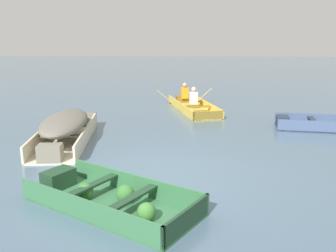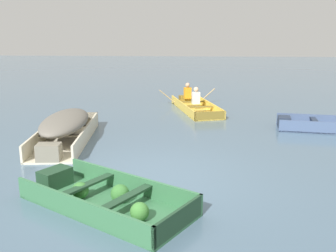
{
  "view_description": "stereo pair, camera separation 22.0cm",
  "coord_description": "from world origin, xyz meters",
  "px_view_note": "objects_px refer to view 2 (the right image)",
  "views": [
    {
      "loc": [
        0.57,
        -6.88,
        2.81
      ],
      "look_at": [
        0.04,
        2.97,
        0.35
      ],
      "focal_mm": 40.0,
      "sensor_mm": 36.0,
      "label": 1
    },
    {
      "loc": [
        0.79,
        -6.87,
        2.81
      ],
      "look_at": [
        0.04,
        2.97,
        0.35
      ],
      "focal_mm": 40.0,
      "sensor_mm": 36.0,
      "label": 2
    }
  ],
  "objects_px": {
    "skiff_slate_blue_near_moored": "(325,126)",
    "rowboat_yellow_with_crew": "(194,105)",
    "skiff_cream_mid_moored": "(65,126)",
    "dinghy_green_foreground": "(102,197)"
  },
  "relations": [
    {
      "from": "dinghy_green_foreground",
      "to": "rowboat_yellow_with_crew",
      "type": "distance_m",
      "value": 8.37
    },
    {
      "from": "dinghy_green_foreground",
      "to": "rowboat_yellow_with_crew",
      "type": "bearing_deg",
      "value": 79.86
    },
    {
      "from": "rowboat_yellow_with_crew",
      "to": "skiff_slate_blue_near_moored",
      "type": "bearing_deg",
      "value": -35.5
    },
    {
      "from": "dinghy_green_foreground",
      "to": "skiff_cream_mid_moored",
      "type": "bearing_deg",
      "value": 117.63
    },
    {
      "from": "skiff_slate_blue_near_moored",
      "to": "rowboat_yellow_with_crew",
      "type": "height_order",
      "value": "rowboat_yellow_with_crew"
    },
    {
      "from": "skiff_slate_blue_near_moored",
      "to": "rowboat_yellow_with_crew",
      "type": "bearing_deg",
      "value": 144.5
    },
    {
      "from": "dinghy_green_foreground",
      "to": "skiff_cream_mid_moored",
      "type": "height_order",
      "value": "skiff_cream_mid_moored"
    },
    {
      "from": "skiff_slate_blue_near_moored",
      "to": "skiff_cream_mid_moored",
      "type": "xyz_separation_m",
      "value": [
        -7.28,
        -1.84,
        0.33
      ]
    },
    {
      "from": "rowboat_yellow_with_crew",
      "to": "dinghy_green_foreground",
      "type": "bearing_deg",
      "value": -100.14
    },
    {
      "from": "skiff_slate_blue_near_moored",
      "to": "rowboat_yellow_with_crew",
      "type": "relative_size",
      "value": 0.86
    }
  ]
}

